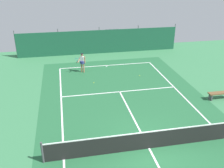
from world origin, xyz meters
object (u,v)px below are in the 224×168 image
Objects in this scene: courtside_bench at (220,94)px; parked_car at (113,38)px; tennis_net at (150,140)px; tennis_ball_near_player at (140,76)px; tennis_ball_midcourt at (94,83)px; tennis_player at (82,61)px.

parked_car is at bearing 107.22° from courtside_bench.
tennis_ball_near_player is at bearing 75.87° from tennis_net.
parked_car is (-0.31, 9.19, 0.81)m from tennis_ball_near_player.
parked_car is at bearing 70.22° from tennis_ball_midcourt.
tennis_net is at bearing -79.10° from tennis_ball_midcourt.
tennis_ball_midcourt is at bearing 134.56° from tennis_player.
tennis_ball_midcourt is at bearing -170.40° from tennis_ball_near_player.
tennis_net is 18.24m from parked_car.
tennis_ball_near_player is at bearing -171.49° from tennis_player.
parked_car reaches higher than tennis_player.
tennis_player is 24.85× the size of tennis_ball_midcourt.
tennis_player is at bearing 158.60° from tennis_ball_near_player.
tennis_net reaches higher than courtside_bench.
tennis_ball_midcourt is (-3.85, -0.65, 0.00)m from tennis_ball_near_player.
tennis_player is 10.85m from courtside_bench.
parked_car is at bearing 83.89° from tennis_net.
tennis_player is at bearing 101.75° from tennis_net.
courtside_bench reaches higher than tennis_ball_near_player.
tennis_ball_near_player is 6.38m from courtside_bench.
parked_car is at bearing -89.37° from tennis_player.
tennis_player is 4.90m from tennis_ball_near_player.
tennis_ball_midcourt is 8.99m from courtside_bench.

